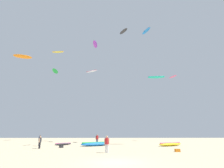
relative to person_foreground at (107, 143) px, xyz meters
name	(u,v)px	position (x,y,z in m)	size (l,w,h in m)	color
ground_plane	(117,163)	(0.79, -6.31, -1.04)	(120.00, 120.00, 0.00)	beige
person_foreground	(107,143)	(0.00, 0.00, 0.00)	(0.58, 0.40, 1.78)	silver
person_midground	(97,138)	(-2.01, 14.30, 0.00)	(0.58, 0.40, 1.79)	navy
person_left	(40,141)	(-9.27, 5.22, -0.10)	(0.36, 0.53, 1.61)	black
person_right	(40,140)	(-11.19, 10.15, -0.05)	(0.52, 0.38, 1.69)	#2D2D33
kite_grounded_near	(170,144)	(10.25, 9.61, -0.77)	(4.84, 3.46, 0.59)	yellow
kite_grounded_mid	(96,144)	(-1.95, 9.87, -0.74)	(5.22, 4.08, 0.64)	blue
kite_grounded_far	(63,144)	(-7.72, 11.89, -0.86)	(2.91, 2.93, 0.41)	#2D2D33
cooler_box	(61,147)	(-6.64, 6.55, -0.88)	(0.56, 0.36, 0.32)	#2D2D33
gear_bag	(177,150)	(8.03, 0.82, -0.88)	(0.56, 0.36, 0.32)	orange
kite_aloft_0	(95,44)	(-2.45, 9.42, 17.15)	(1.06, 2.83, 0.71)	purple
kite_aloft_1	(146,31)	(9.27, 17.09, 25.12)	(2.04, 3.49, 0.43)	blue
kite_aloft_2	(23,57)	(-18.09, 13.86, 16.55)	(3.79, 2.24, 0.78)	orange
kite_aloft_3	(156,77)	(9.61, 12.59, 11.71)	(3.45, 1.35, 0.44)	#19B29E
kite_aloft_4	(55,71)	(-16.17, 29.67, 19.03)	(1.39, 4.43, 0.87)	green
kite_aloft_5	(173,77)	(18.22, 26.09, 16.28)	(1.82, 3.17, 0.36)	#E5598C
kite_aloft_6	(91,71)	(-4.69, 24.93, 17.32)	(3.55, 2.67, 0.78)	white
kite_aloft_7	(58,52)	(-11.41, 15.86, 18.63)	(2.77, 1.02, 0.48)	yellow
kite_aloft_8	(123,31)	(3.88, 19.25, 26.32)	(2.39, 3.22, 0.40)	#2D2D33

